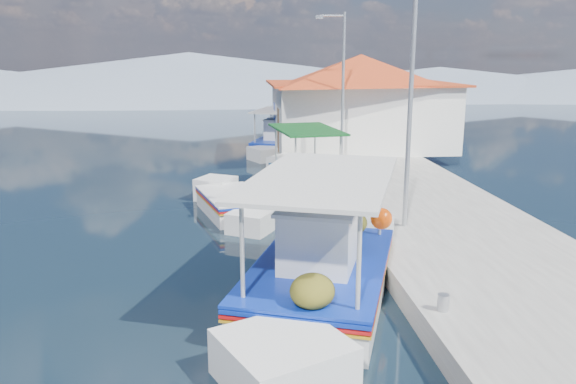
{
  "coord_description": "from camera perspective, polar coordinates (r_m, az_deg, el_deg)",
  "views": [
    {
      "loc": [
        0.27,
        -11.81,
        4.84
      ],
      "look_at": [
        1.61,
        2.73,
        1.3
      ],
      "focal_mm": 35.22,
      "sensor_mm": 36.0,
      "label": 1
    }
  ],
  "objects": [
    {
      "name": "bollards",
      "position": [
        17.92,
        6.24,
        0.02
      ],
      "size": [
        0.2,
        17.2,
        0.3
      ],
      "color": "#A5A8AD",
      "rests_on": "quay"
    },
    {
      "name": "lamp_post_far",
      "position": [
        23.23,
        5.35,
        11.12
      ],
      "size": [
        1.21,
        0.14,
        6.0
      ],
      "color": "#A5A8AD",
      "rests_on": "quay"
    },
    {
      "name": "caique_far",
      "position": [
        29.12,
        -1.02,
        4.94
      ],
      "size": [
        3.41,
        6.56,
        2.42
      ],
      "rotation": [
        0.0,
        0.0,
        0.32
      ],
      "color": "white",
      "rests_on": "ground"
    },
    {
      "name": "caique_blue_hull",
      "position": [
        17.79,
        -5.59,
        -1.34
      ],
      "size": [
        2.63,
        5.33,
        0.99
      ],
      "rotation": [
        0.0,
        0.0,
        -0.28
      ],
      "color": "white",
      "rests_on": "ground"
    },
    {
      "name": "lamp_post_near",
      "position": [
        14.48,
        11.93,
        9.42
      ],
      "size": [
        1.21,
        0.14,
        6.0
      ],
      "color": "#A5A8AD",
      "rests_on": "quay"
    },
    {
      "name": "caique_green_canopy",
      "position": [
        20.8,
        1.82,
        1.23
      ],
      "size": [
        2.64,
        6.72,
        2.54
      ],
      "rotation": [
        0.0,
        0.0,
        -0.14
      ],
      "color": "white",
      "rests_on": "ground"
    },
    {
      "name": "main_caique",
      "position": [
        11.57,
        3.16,
        -8.14
      ],
      "size": [
        4.38,
        8.24,
        2.87
      ],
      "rotation": [
        0.0,
        0.0,
        0.34
      ],
      "color": "white",
      "rests_on": "ground"
    },
    {
      "name": "ground",
      "position": [
        12.77,
        -6.15,
        -8.73
      ],
      "size": [
        160.0,
        160.0,
        0.0
      ],
      "primitive_type": "plane",
      "color": "black",
      "rests_on": "ground"
    },
    {
      "name": "quay",
      "position": [
        19.24,
        11.91,
        -0.48
      ],
      "size": [
        5.0,
        44.0,
        0.5
      ],
      "primitive_type": "cube",
      "color": "#AAA89F",
      "rests_on": "ground"
    },
    {
      "name": "mountain_ridge",
      "position": [
        68.16,
        0.01,
        11.27
      ],
      "size": [
        171.4,
        96.0,
        5.5
      ],
      "color": "slate",
      "rests_on": "ground"
    },
    {
      "name": "harbor_building",
      "position": [
        27.54,
        7.27,
        9.21
      ],
      "size": [
        10.49,
        10.49,
        4.4
      ],
      "color": "silver",
      "rests_on": "quay"
    }
  ]
}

